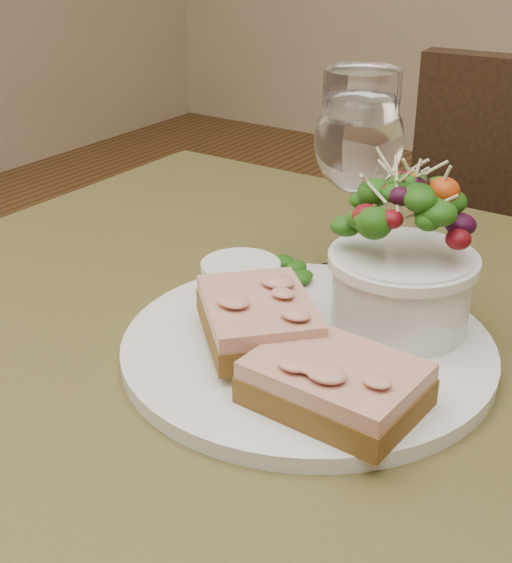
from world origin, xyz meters
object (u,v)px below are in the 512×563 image
Objects in this scene: cafe_table at (263,465)px; wine_glass at (358,148)px; sandwich_front at (335,384)px; sandwich_back at (258,318)px; ramekin at (241,281)px; dinner_plate at (307,347)px; salad_bowl at (404,256)px.

cafe_table is 4.57× the size of wine_glass.
wine_glass is at bearing 118.08° from sandwich_front.
sandwich_front is at bearing -24.92° from cafe_table.
sandwich_back is 0.07m from ramekin.
dinner_plate is 2.22× the size of salad_bowl.
salad_bowl is at bearing -43.34° from wine_glass.
sandwich_back is (-0.08, 0.03, 0.01)m from sandwich_front.
wine_glass is at bearing 104.52° from dinner_plate.
wine_glass is (-0.09, 0.20, 0.10)m from sandwich_front.
wine_glass reaches higher than ramekin.
ramekin is 0.47× the size of salad_bowl.
sandwich_front is at bearing 21.56° from sandwich_back.
cafe_table is 0.16m from sandwich_front.
cafe_table is 13.31× the size of ramekin.
salad_bowl is (0.07, 0.09, 0.04)m from sandwich_back.
salad_bowl reaches higher than sandwich_back.
ramekin is at bearing -110.63° from wine_glass.
dinner_plate is 0.09m from sandwich_front.
sandwich_front is at bearing -31.96° from ramekin.
salad_bowl reaches higher than sandwich_front.
wine_glass reaches higher than cafe_table.
cafe_table is at bearing -130.42° from salad_bowl.
salad_bowl is (0.07, 0.08, 0.17)m from cafe_table.
sandwich_back is 0.73× the size of wine_glass.
wine_glass is (0.04, 0.11, 0.09)m from ramekin.
cafe_table is 7.09× the size of sandwich_front.
sandwich_front is 0.64× the size of wine_glass.
dinner_plate is 2.49× the size of sandwich_front.
salad_bowl reaches higher than ramekin.
sandwich_back reaches higher than ramekin.
ramekin is (-0.08, 0.02, 0.03)m from dinner_plate.
salad_bowl reaches higher than dinner_plate.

